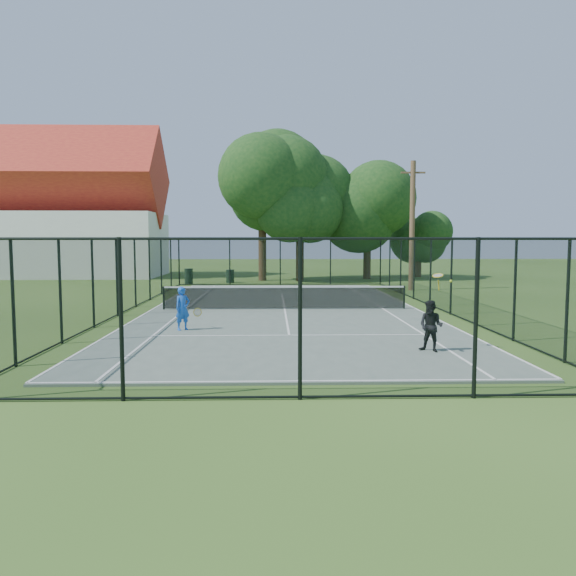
{
  "coord_description": "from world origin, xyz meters",
  "views": [
    {
      "loc": [
        -0.5,
        -23.15,
        2.96
      ],
      "look_at": [
        0.06,
        -3.0,
        1.2
      ],
      "focal_mm": 35.0,
      "sensor_mm": 36.0,
      "label": 1
    }
  ],
  "objects_px": {
    "utility_pole": "(412,225)",
    "player_black": "(431,326)",
    "tennis_net": "(285,297)",
    "trash_bin_left": "(189,276)",
    "player_blue": "(183,308)",
    "trash_bin_right": "(230,276)"
  },
  "relations": [
    {
      "from": "tennis_net",
      "to": "utility_pole",
      "type": "xyz_separation_m",
      "value": [
        7.52,
        9.0,
        3.18
      ]
    },
    {
      "from": "player_blue",
      "to": "player_black",
      "type": "bearing_deg",
      "value": -27.7
    },
    {
      "from": "tennis_net",
      "to": "trash_bin_right",
      "type": "relative_size",
      "value": 11.31
    },
    {
      "from": "trash_bin_left",
      "to": "trash_bin_right",
      "type": "relative_size",
      "value": 1.16
    },
    {
      "from": "tennis_net",
      "to": "trash_bin_left",
      "type": "xyz_separation_m",
      "value": [
        -6.0,
        13.65,
        -0.06
      ]
    },
    {
      "from": "tennis_net",
      "to": "player_black",
      "type": "height_order",
      "value": "player_black"
    },
    {
      "from": "utility_pole",
      "to": "player_blue",
      "type": "height_order",
      "value": "utility_pole"
    },
    {
      "from": "tennis_net",
      "to": "trash_bin_right",
      "type": "bearing_deg",
      "value": 102.79
    },
    {
      "from": "trash_bin_left",
      "to": "player_blue",
      "type": "distance_m",
      "value": 19.13
    },
    {
      "from": "trash_bin_left",
      "to": "utility_pole",
      "type": "relative_size",
      "value": 0.14
    },
    {
      "from": "trash_bin_right",
      "to": "utility_pole",
      "type": "bearing_deg",
      "value": -28.34
    },
    {
      "from": "trash_bin_left",
      "to": "trash_bin_right",
      "type": "xyz_separation_m",
      "value": [
        2.62,
        1.23,
        -0.07
      ]
    },
    {
      "from": "trash_bin_left",
      "to": "player_blue",
      "type": "relative_size",
      "value": 0.75
    },
    {
      "from": "trash_bin_left",
      "to": "player_blue",
      "type": "bearing_deg",
      "value": -82.11
    },
    {
      "from": "trash_bin_right",
      "to": "utility_pole",
      "type": "distance_m",
      "value": 12.82
    },
    {
      "from": "player_black",
      "to": "player_blue",
      "type": "bearing_deg",
      "value": 152.3
    },
    {
      "from": "trash_bin_left",
      "to": "player_black",
      "type": "xyz_separation_m",
      "value": [
        9.58,
        -22.6,
        0.21
      ]
    },
    {
      "from": "trash_bin_right",
      "to": "utility_pole",
      "type": "height_order",
      "value": "utility_pole"
    },
    {
      "from": "utility_pole",
      "to": "player_black",
      "type": "distance_m",
      "value": 18.62
    },
    {
      "from": "tennis_net",
      "to": "player_blue",
      "type": "bearing_deg",
      "value": -122.48
    },
    {
      "from": "trash_bin_left",
      "to": "utility_pole",
      "type": "distance_m",
      "value": 14.66
    },
    {
      "from": "tennis_net",
      "to": "utility_pole",
      "type": "height_order",
      "value": "utility_pole"
    }
  ]
}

